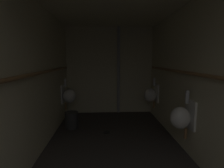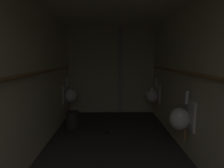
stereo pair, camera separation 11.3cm
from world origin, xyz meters
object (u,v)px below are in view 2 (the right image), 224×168
Objects in this scene: floor_drain at (107,132)px; urinal_right_mid at (181,118)px; standpipe_back_wall at (120,71)px; waste_bin at (73,120)px; urinal_left_mid at (70,95)px; urinal_right_far at (153,95)px.

urinal_right_mid is at bearing -38.43° from floor_drain.
waste_bin is at bearing -137.98° from standpipe_back_wall.
urinal_left_mid is 0.33× the size of standpipe_back_wall.
waste_bin reaches higher than floor_drain.
standpipe_back_wall is at bearing 42.02° from waste_bin.
urinal_right_far is 1.07m from standpipe_back_wall.
floor_drain is (0.91, -0.78, -0.61)m from urinal_left_mid.
urinal_left_mid is 1.00× the size of urinal_right_mid.
floor_drain is (-1.13, -0.79, -0.61)m from urinal_right_far.
floor_drain is at bearing -105.37° from standpipe_back_wall.
standpipe_back_wall is (1.26, 0.49, 0.56)m from urinal_left_mid.
urinal_right_far is at bearing 35.11° from floor_drain.
urinal_right_far is at bearing 90.00° from urinal_right_mid.
standpipe_back_wall is at bearing 148.20° from urinal_right_far.
floor_drain is at bearing -20.51° from waste_bin.
standpipe_back_wall reaches higher than urinal_left_mid.
floor_drain is (-1.13, 0.90, -0.61)m from urinal_right_mid.
urinal_right_mid is at bearing -90.00° from urinal_right_far.
floor_drain is (-0.35, -1.28, -1.18)m from standpipe_back_wall.
urinal_left_mid and urinal_right_far have the same top height.
waste_bin is (-0.75, 0.28, 0.17)m from floor_drain.
urinal_right_mid is at bearing -32.03° from waste_bin.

